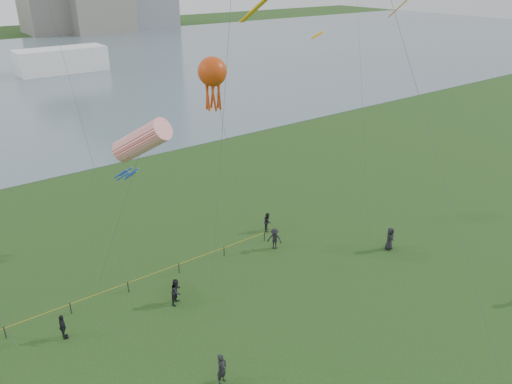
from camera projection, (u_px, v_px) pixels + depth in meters
pavilion_right at (62, 60)px, 105.28m from camera, size 18.00×7.00×5.00m
fence at (37, 319)px, 31.44m from camera, size 24.07×0.07×1.05m
spectator_a at (177, 291)px, 33.47m from camera, size 1.15×1.09×1.87m
spectator_b at (275, 239)px, 39.95m from camera, size 1.24×1.33×1.80m
spectator_c at (63, 327)px, 30.32m from camera, size 0.54×1.03×1.68m
spectator_d at (390, 239)px, 39.89m from camera, size 1.03×0.79×1.90m
spectator_f at (222, 369)px, 27.03m from camera, size 0.81×0.67×1.90m
spectator_g at (268, 222)px, 42.73m from camera, size 1.00×1.03×1.67m
kite_windsock at (142, 141)px, 33.71m from camera, size 6.04×4.96×11.91m
kite_octopus at (212, 73)px, 37.14m from camera, size 3.20×9.74×14.77m
kite_delta at (398, 14)px, 29.89m from camera, size 3.77×13.90×20.18m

